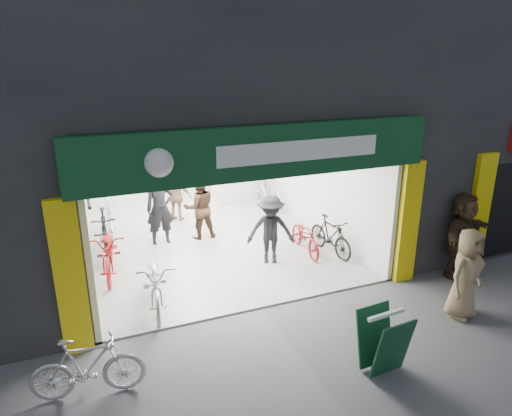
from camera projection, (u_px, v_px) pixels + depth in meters
ground at (262, 309)px, 8.67m from camera, size 60.00×60.00×0.00m
building at (220, 65)px, 11.99m from camera, size 17.00×10.27×8.00m
bike_left_front at (156, 282)px, 8.59m from camera, size 0.92×2.02×1.02m
bike_left_midfront at (105, 234)px, 10.76m from camera, size 0.62×1.89×1.12m
bike_left_midback at (109, 252)px, 9.86m from camera, size 0.92×2.08×1.06m
bike_left_back at (109, 218)px, 11.95m from camera, size 0.51×1.71×1.02m
bike_right_front at (330, 236)px, 10.90m from camera, size 0.61×1.60×0.94m
bike_right_mid at (306, 237)px, 10.99m from camera, size 0.71×1.64×0.84m
bike_right_back at (266, 190)px, 14.24m from camera, size 0.68×1.91×1.13m
parked_bike at (88, 367)px, 6.32m from camera, size 1.62×0.69×0.94m
customer_a at (160, 208)px, 11.32m from camera, size 0.73×0.50×1.93m
customer_b at (199, 208)px, 11.71m from camera, size 0.85×0.67×1.71m
customer_c at (271, 231)px, 10.26m from camera, size 1.21×0.95×1.65m
customer_d at (177, 197)px, 12.97m from camera, size 0.93×0.80×1.50m
pedestrian_near at (466, 274)px, 8.18m from camera, size 0.94×0.74×1.70m
pedestrian_far at (461, 235)px, 9.73m from camera, size 1.82×1.19×1.88m
sandwich_board at (383, 340)px, 6.82m from camera, size 0.66×0.68×0.96m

